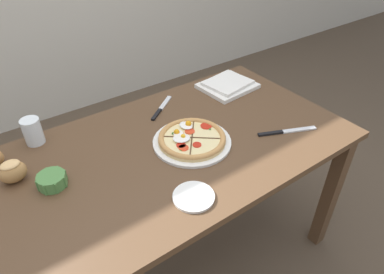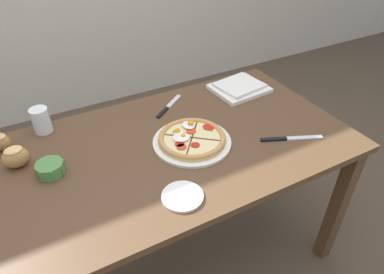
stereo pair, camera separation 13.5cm
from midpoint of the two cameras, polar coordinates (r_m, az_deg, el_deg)
name	(u,v)px [view 2 (the right image)]	position (r m, az deg, el deg)	size (l,w,h in m)	color
ground_plane	(174,255)	(1.90, -0.79, -19.19)	(12.00, 12.00, 0.00)	brown
dining_table	(170,164)	(1.42, -1.00, -4.55)	(1.48, 0.81, 0.73)	#513823
pizza	(192,139)	(1.36, 2.80, -0.45)	(0.31, 0.31, 0.05)	white
ramekin_bowl	(50,168)	(1.29, -19.84, -5.02)	(0.10, 0.10, 0.05)	#4C8442
napkin_folded	(239,87)	(1.76, 10.10, 8.08)	(0.27, 0.24, 0.04)	silver
bread_piece_near	(15,157)	(1.36, -24.89, -3.09)	(0.09, 0.07, 0.08)	#B27F47
bread_piece_mid	(1,142)	(1.48, -27.03, -0.80)	(0.10, 0.10, 0.07)	#A3703D
knife_main	(291,138)	(1.47, 18.69, -0.32)	(0.24, 0.12, 0.01)	silver
knife_spare	(169,106)	(1.60, -1.48, 5.08)	(0.18, 0.15, 0.01)	silver
water_glass	(41,122)	(1.52, -21.51, 2.31)	(0.07, 0.07, 0.11)	white
side_saucer	(182,196)	(1.15, 1.81, -10.00)	(0.14, 0.14, 0.01)	white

